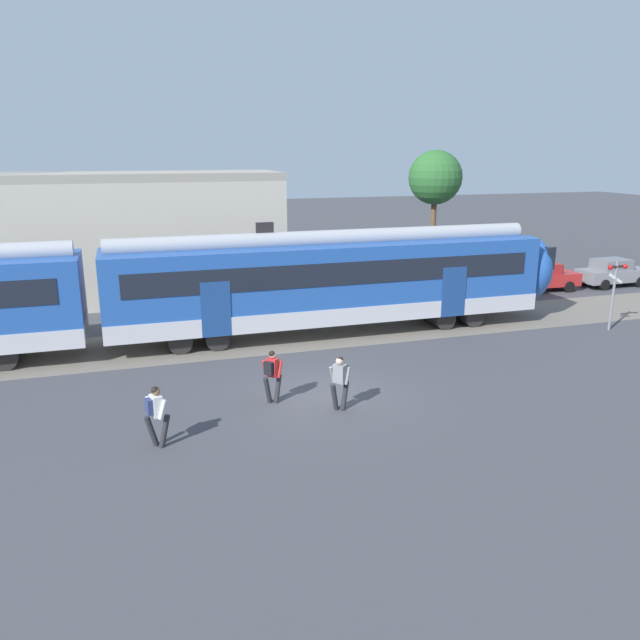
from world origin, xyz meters
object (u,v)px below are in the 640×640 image
object	(u,v)px
pedestrian_grey	(340,378)
parked_car_red	(541,277)
commuter_train	(114,294)
pedestrian_red	(272,372)
parked_car_grey	(612,272)
crossing_signal	(615,284)
pedestrian_white	(156,411)

from	to	relation	value
pedestrian_grey	parked_car_red	world-z (taller)	pedestrian_grey
commuter_train	pedestrian_grey	bearing A→B (deg)	-51.29
pedestrian_red	parked_car_red	xyz separation A→B (m)	(17.66, 11.00, -0.21)
commuter_train	pedestrian_grey	world-z (taller)	commuter_train
commuter_train	parked_car_grey	bearing A→B (deg)	8.73
parked_car_red	crossing_signal	bearing A→B (deg)	-105.01
commuter_train	pedestrian_white	xyz separation A→B (m)	(0.95, -8.66, -1.26)
pedestrian_white	pedestrian_grey	size ratio (longest dim) A/B	1.00
parked_car_grey	pedestrian_grey	bearing A→B (deg)	-149.82
pedestrian_grey	crossing_signal	distance (m)	14.61
parked_car_red	parked_car_grey	xyz separation A→B (m)	(4.62, -0.19, 0.00)
commuter_train	pedestrian_white	distance (m)	8.80
commuter_train	pedestrian_red	xyz separation A→B (m)	(4.46, -6.71, -1.26)
pedestrian_white	parked_car_red	size ratio (longest dim) A/B	0.41
pedestrian_red	parked_car_grey	world-z (taller)	pedestrian_red
parked_car_red	parked_car_grey	world-z (taller)	same
pedestrian_white	pedestrian_red	bearing A→B (deg)	29.05
commuter_train	pedestrian_grey	xyz separation A→B (m)	(6.26, -7.81, -1.26)
commuter_train	crossing_signal	bearing A→B (deg)	-9.16
commuter_train	crossing_signal	xyz separation A→B (m)	(20.10, -3.24, -0.24)
pedestrian_red	parked_car_grey	size ratio (longest dim) A/B	0.41
pedestrian_white	pedestrian_grey	world-z (taller)	same
commuter_train	parked_car_red	bearing A→B (deg)	10.98
pedestrian_white	crossing_signal	world-z (taller)	crossing_signal
pedestrian_white	pedestrian_red	size ratio (longest dim) A/B	1.00
parked_car_grey	pedestrian_red	bearing A→B (deg)	-154.11
commuter_train	parked_car_grey	size ratio (longest dim) A/B	9.40
crossing_signal	pedestrian_white	bearing A→B (deg)	-164.21
parked_car_red	crossing_signal	world-z (taller)	crossing_signal
commuter_train	crossing_signal	world-z (taller)	commuter_train
commuter_train	pedestrian_white	bearing A→B (deg)	-83.76
pedestrian_white	pedestrian_grey	xyz separation A→B (m)	(5.31, 0.85, 0.00)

